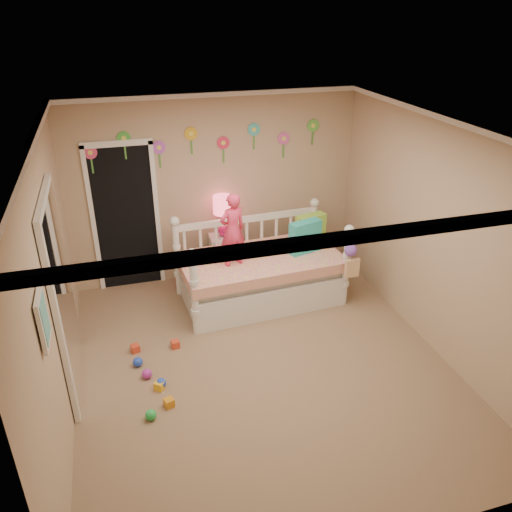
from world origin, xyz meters
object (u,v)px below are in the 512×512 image
object	(u,v)px
child	(233,230)
nightstand	(224,257)
daybed	(260,260)
table_lamp	(223,210)

from	to	relation	value
child	nightstand	world-z (taller)	child
child	nightstand	xyz separation A→B (m)	(0.07, 0.83, -0.78)
daybed	child	world-z (taller)	child
daybed	nightstand	world-z (taller)	daybed
daybed	child	xyz separation A→B (m)	(-0.39, -0.12, 0.54)
nightstand	table_lamp	bearing A→B (deg)	-178.44
child	daybed	bearing A→B (deg)	-179.21
daybed	table_lamp	distance (m)	0.92
daybed	child	bearing A→B (deg)	-166.97
daybed	child	distance (m)	0.67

